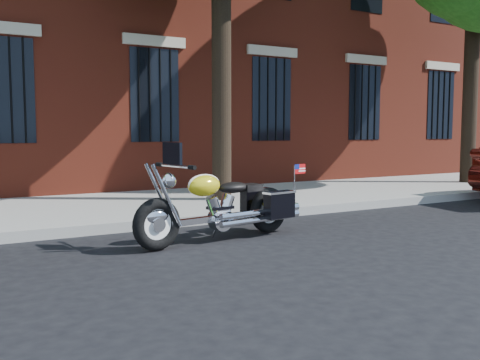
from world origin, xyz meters
TOP-DOWN VIEW (x-y plane):
  - ground at (0.00, 0.00)m, footprint 120.00×120.00m
  - curb at (0.00, 1.38)m, footprint 40.00×0.16m
  - sidewalk at (0.00, 3.26)m, footprint 40.00×3.60m
  - motorcycle at (-0.89, 0.14)m, footprint 2.58×0.99m

SIDE VIEW (x-z plane):
  - ground at x=0.00m, z-range 0.00..0.00m
  - curb at x=0.00m, z-range 0.00..0.15m
  - sidewalk at x=0.00m, z-range 0.00..0.15m
  - motorcycle at x=-0.89m, z-range -0.21..1.08m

